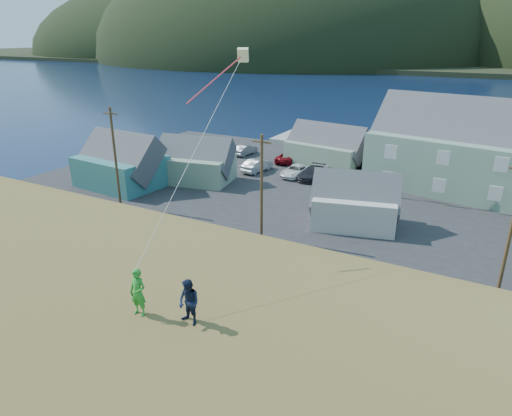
{
  "coord_description": "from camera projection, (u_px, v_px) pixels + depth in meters",
  "views": [
    {
      "loc": [
        12.76,
        -29.14,
        16.13
      ],
      "look_at": [
        3.57,
        -12.38,
        8.8
      ],
      "focal_mm": 32.0,
      "sensor_mm": 36.0,
      "label": 1
    }
  ],
  "objects": [
    {
      "name": "shed_palegreen_near",
      "position": [
        195.0,
        162.0,
        52.21
      ],
      "size": [
        9.59,
        6.93,
        6.34
      ],
      "rotation": [
        0.0,
        0.0,
        0.19
      ],
      "color": "slate",
      "rests_on": "waterfront_lot"
    },
    {
      "name": "kite_flyer_green",
      "position": [
        138.0,
        292.0,
        15.21
      ],
      "size": [
        0.64,
        0.43,
        1.71
      ],
      "primitive_type": "imported",
      "rotation": [
        0.0,
        0.0,
        0.04
      ],
      "color": "green",
      "rests_on": "hillside"
    },
    {
      "name": "shed_palegreen_far",
      "position": [
        327.0,
        147.0,
        58.03
      ],
      "size": [
        10.76,
        7.12,
        6.74
      ],
      "rotation": [
        0.0,
        0.0,
        -0.15
      ],
      "color": "gray",
      "rests_on": "waterfront_lot"
    },
    {
      "name": "kite_flyer_navy",
      "position": [
        189.0,
        302.0,
        14.75
      ],
      "size": [
        0.87,
        0.73,
        1.59
      ],
      "primitive_type": "imported",
      "rotation": [
        0.0,
        0.0,
        -0.18
      ],
      "color": "#141E37",
      "rests_on": "hillside"
    },
    {
      "name": "wharf",
      "position": [
        364.0,
        142.0,
        70.65
      ],
      "size": [
        26.0,
        14.0,
        0.9
      ],
      "primitive_type": "cube",
      "color": "gray",
      "rests_on": "ground"
    },
    {
      "name": "parked_cars",
      "position": [
        297.0,
        165.0,
        56.53
      ],
      "size": [
        22.79,
        12.87,
        1.57
      ],
      "color": "black",
      "rests_on": "waterfront_lot"
    },
    {
      "name": "ground",
      "position": [
        292.0,
        256.0,
        35.37
      ],
      "size": [
        900.0,
        900.0,
        0.0
      ],
      "primitive_type": "plane",
      "color": "#0A1638",
      "rests_on": "ground"
    },
    {
      "name": "kite_rig",
      "position": [
        237.0,
        61.0,
        19.02
      ],
      "size": [
        0.92,
        4.18,
        10.07
      ],
      "color": "beige",
      "rests_on": "ground"
    },
    {
      "name": "waterfront_lot",
      "position": [
        358.0,
        193.0,
        49.26
      ],
      "size": [
        72.0,
        36.0,
        0.12
      ],
      "primitive_type": "cube",
      "color": "#28282B",
      "rests_on": "ground"
    },
    {
      "name": "grass_strip",
      "position": [
        281.0,
        266.0,
        33.71
      ],
      "size": [
        110.0,
        8.0,
        0.1
      ],
      "primitive_type": "cube",
      "color": "#4C3D19",
      "rests_on": "ground"
    },
    {
      "name": "shed_white",
      "position": [
        355.0,
        202.0,
        40.0
      ],
      "size": [
        8.51,
        6.67,
        5.99
      ],
      "rotation": [
        0.0,
        0.0,
        0.25
      ],
      "color": "beige",
      "rests_on": "waterfront_lot"
    },
    {
      "name": "utility_poles",
      "position": [
        264.0,
        186.0,
        36.39
      ],
      "size": [
        33.82,
        0.24,
        9.72
      ],
      "color": "#47331E",
      "rests_on": "waterfront_lot"
    },
    {
      "name": "shed_teal",
      "position": [
        120.0,
        163.0,
        50.44
      ],
      "size": [
        9.87,
        7.34,
        7.44
      ],
      "rotation": [
        0.0,
        0.0,
        -0.08
      ],
      "color": "#306D70",
      "rests_on": "waterfront_lot"
    },
    {
      "name": "far_shore",
      "position": [
        497.0,
        58.0,
        305.18
      ],
      "size": [
        900.0,
        320.0,
        2.0
      ],
      "primitive_type": "cube",
      "color": "black",
      "rests_on": "ground"
    }
  ]
}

